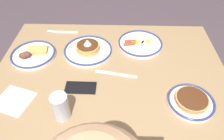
% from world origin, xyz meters
% --- Properties ---
extents(dining_table, '(1.18, 0.84, 0.76)m').
position_xyz_m(dining_table, '(0.00, 0.00, 0.63)').
color(dining_table, '#947651').
rests_on(dining_table, ground_plane).
extents(plate_near_main, '(0.24, 0.24, 0.05)m').
position_xyz_m(plate_near_main, '(0.43, -0.09, 0.77)').
color(plate_near_main, white).
rests_on(plate_near_main, dining_table).
extents(plate_center_pancakes, '(0.26, 0.26, 0.04)m').
position_xyz_m(plate_center_pancakes, '(-0.16, -0.20, 0.77)').
color(plate_center_pancakes, white).
rests_on(plate_center_pancakes, dining_table).
extents(plate_far_companion, '(0.27, 0.27, 0.08)m').
position_xyz_m(plate_far_companion, '(0.13, -0.13, 0.77)').
color(plate_far_companion, white).
rests_on(plate_far_companion, dining_table).
extents(plate_far_side, '(0.20, 0.20, 0.04)m').
position_xyz_m(plate_far_side, '(-0.35, 0.21, 0.77)').
color(plate_far_side, silver).
rests_on(plate_far_side, dining_table).
extents(drinking_glass, '(0.07, 0.07, 0.12)m').
position_xyz_m(drinking_glass, '(0.19, 0.29, 0.81)').
color(drinking_glass, silver).
rests_on(drinking_glass, dining_table).
extents(cell_phone, '(0.14, 0.07, 0.01)m').
position_xyz_m(cell_phone, '(0.14, 0.14, 0.76)').
color(cell_phone, black).
rests_on(cell_phone, dining_table).
extents(paper_napkin, '(0.19, 0.18, 0.00)m').
position_xyz_m(paper_napkin, '(0.42, 0.22, 0.76)').
color(paper_napkin, white).
rests_on(paper_napkin, dining_table).
extents(fork_near, '(0.20, 0.02, 0.01)m').
position_xyz_m(fork_near, '(0.32, -0.32, 0.76)').
color(fork_near, silver).
rests_on(fork_near, dining_table).
extents(butter_knife, '(0.21, 0.05, 0.01)m').
position_xyz_m(butter_knife, '(-0.03, 0.04, 0.76)').
color(butter_knife, silver).
rests_on(butter_knife, dining_table).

